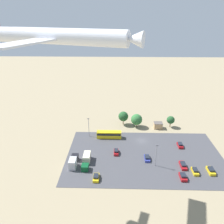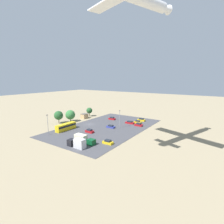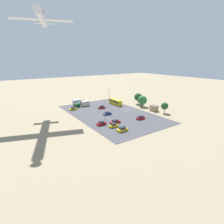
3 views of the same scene
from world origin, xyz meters
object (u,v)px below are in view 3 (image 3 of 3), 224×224
object	(u,v)px
bus	(115,102)
parked_car_2	(141,118)
parked_car_0	(73,109)
parked_car_7	(102,107)
parked_truck_1	(78,102)
parked_car_4	(114,125)
parked_car_1	(108,113)
parked_car_3	(122,129)
parked_truck_0	(83,104)
shed_building	(154,108)
parked_car_5	(102,123)
parked_car_6	(115,122)
airplane	(41,18)

from	to	relation	value
bus	parked_car_2	xyz separation A→B (m)	(-29.42, 6.25, -1.01)
parked_car_0	parked_car_7	bearing A→B (deg)	-113.72
parked_car_0	parked_truck_1	world-z (taller)	parked_truck_1
parked_car_2	parked_car_4	bearing A→B (deg)	93.33
parked_car_1	parked_car_3	xyz separation A→B (m)	(-21.04, 6.66, 0.09)
parked_car_2	parked_truck_0	xyz separation A→B (m)	(36.92, 12.02, 0.70)
parked_car_0	parked_truck_1	distance (m)	11.24
bus	shed_building	bearing A→B (deg)	112.74
parked_car_0	parked_car_4	world-z (taller)	parked_car_4
parked_car_2	parked_car_5	xyz separation A→B (m)	(3.91, 19.06, 0.01)
shed_building	parked_car_4	bearing A→B (deg)	103.02
parked_car_4	parked_car_3	bearing A→B (deg)	4.15
parked_car_2	parked_truck_0	distance (m)	38.83
parked_truck_1	parked_car_0	bearing A→B (deg)	-38.46
parked_car_6	parked_truck_0	distance (m)	34.65
parked_car_4	parked_truck_1	size ratio (longest dim) A/B	0.55
parked_car_7	parked_car_4	bearing A→B (deg)	-21.40
parked_car_4	airplane	world-z (taller)	airplane
parked_car_3	parked_car_0	bearing A→B (deg)	-173.49
parked_car_3	parked_car_7	xyz separation A→B (m)	(32.65, -10.24, -0.01)
parked_car_2	parked_car_5	world-z (taller)	parked_car_5
shed_building	parked_car_7	world-z (taller)	shed_building
parked_car_7	parked_car_0	bearing A→B (deg)	-113.72
parked_truck_1	airplane	distance (m)	47.52
parked_car_4	airplane	distance (m)	61.67
parked_car_2	airplane	size ratio (longest dim) A/B	0.12
parked_car_6	parked_truck_0	bearing A→B (deg)	178.32
parked_car_6	parked_car_7	bearing A→B (deg)	162.56
parked_car_3	parked_truck_0	bearing A→B (deg)	175.07
parked_car_0	parked_car_3	size ratio (longest dim) A/B	0.92
parked_car_5	parked_car_1	bearing A→B (deg)	136.99
shed_building	parked_car_3	distance (m)	34.18
parked_truck_1	shed_building	bearing A→B (deg)	39.80
shed_building	bus	distance (m)	24.89
shed_building	airplane	bearing A→B (deg)	55.29
airplane	parked_car_3	bearing A→B (deg)	127.13
shed_building	parked_car_1	bearing A→B (deg)	72.01
shed_building	parked_car_0	distance (m)	44.60
shed_building	parked_car_3	size ratio (longest dim) A/B	0.93
parked_car_3	parked_car_7	distance (m)	34.22
parked_car_2	parked_car_7	xyz separation A→B (m)	(26.19, 5.53, 0.02)
parked_car_5	parked_truck_0	xyz separation A→B (m)	(33.01, -7.04, 0.69)
parked_car_1	parked_car_4	size ratio (longest dim) A/B	1.07
parked_car_0	parked_car_4	bearing A→B (deg)	-173.10
parked_car_1	parked_car_4	distance (m)	17.05
bus	airplane	distance (m)	58.14
parked_car_4	parked_car_5	distance (m)	5.65
shed_building	parked_car_5	world-z (taller)	shed_building
parked_car_6	airplane	bearing A→B (deg)	-154.24
shed_building	airplane	distance (m)	71.82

